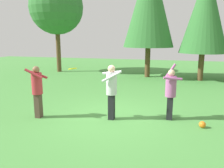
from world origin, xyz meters
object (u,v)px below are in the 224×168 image
Objects in this scene: person_thrower at (171,90)px; person_bystander at (112,87)px; person_catcher at (37,87)px; tree_far_left at (56,8)px; tree_right at (205,11)px; ball_orange at (202,125)px; tree_center at (149,1)px; frisbee at (73,69)px.

person_thrower is 1.88m from person_bystander.
person_thrower is 1.02× the size of person_bystander.
person_catcher is 2.43m from person_bystander.
person_bystander is at bearing -54.00° from tree_far_left.
person_thrower is at bearing -102.99° from tree_right.
tree_right reaches higher than ball_orange.
tree_center is at bearing 172.03° from tree_right.
frisbee is 11.18m from tree_far_left.
tree_right is (3.54, 7.91, 3.06)m from person_bystander.
tree_right is 10.21m from tree_far_left.
person_thrower reaches higher than person_bystander.
person_catcher is 11.05m from tree_far_left.
tree_far_left is (-6.84, 0.70, -0.10)m from tree_center.
person_thrower is at bearing 1.83° from person_catcher.
person_catcher is 0.26× the size of tree_far_left.
person_bystander is 8.95× the size of ball_orange.
ball_orange is at bearing -95.49° from tree_right.
tree_right is at bearing 59.74° from frisbee.
frisbee is (-1.21, -0.24, 0.59)m from person_bystander.
tree_center is 6.88m from tree_far_left.
tree_center is (-1.57, 7.91, 3.86)m from person_thrower.
person_bystander is at bearing -91.72° from tree_center.
tree_far_left is at bearing 103.43° from person_catcher.
tree_right is at bearing -6.52° from tree_far_left.
frisbee is (-3.03, -0.70, 0.67)m from person_thrower.
tree_center reaches higher than person_bystander.
tree_right is at bearing 44.28° from person_catcher.
tree_center is 3.40m from tree_right.
frisbee is 0.06× the size of tree_far_left.
tree_center is (1.46, 8.61, 3.19)m from frisbee.
tree_right is 0.98× the size of tree_far_left.
tree_far_left reaches higher than tree_right.
tree_right is (1.72, 7.45, 3.14)m from person_thrower.
frisbee is (1.17, 0.22, 0.62)m from person_catcher.
person_bystander is (2.38, 0.45, 0.03)m from person_catcher.
person_bystander is 2.94m from ball_orange.
ball_orange is (2.78, -0.03, -0.96)m from person_bystander.
tree_right is (3.29, -0.46, -0.72)m from tree_center.
tree_center is 1.15× the size of tree_far_left.
person_thrower is at bearing 12.94° from frisbee.
tree_far_left reaches higher than frisbee.
tree_center reaches higher than tree_right.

